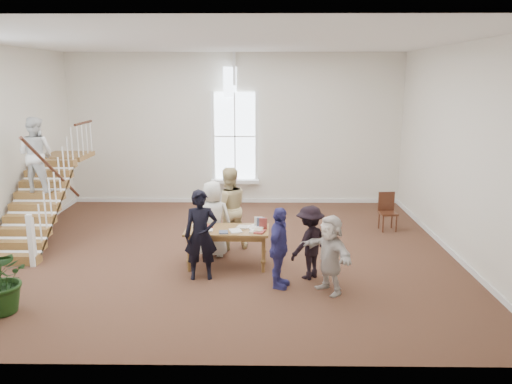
{
  "coord_description": "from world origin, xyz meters",
  "views": [
    {
      "loc": [
        0.83,
        -10.51,
        3.79
      ],
      "look_at": [
        0.69,
        0.4,
        1.27
      ],
      "focal_mm": 35.0,
      "sensor_mm": 36.0,
      "label": 1
    }
  ],
  "objects_px": {
    "side_chair": "(387,209)",
    "library_table": "(229,233)",
    "person_yellow": "(228,208)",
    "woman_cluster_c": "(330,254)",
    "woman_cluster_a": "(279,248)",
    "police_officer": "(201,235)",
    "elderly_woman": "(213,219)",
    "floor_plant": "(2,279)",
    "woman_cluster_b": "(310,242)"
  },
  "relations": [
    {
      "from": "woman_cluster_a",
      "to": "side_chair",
      "type": "height_order",
      "value": "woman_cluster_a"
    },
    {
      "from": "woman_cluster_c",
      "to": "side_chair",
      "type": "relative_size",
      "value": 1.49
    },
    {
      "from": "woman_cluster_a",
      "to": "side_chair",
      "type": "relative_size",
      "value": 1.58
    },
    {
      "from": "elderly_woman",
      "to": "woman_cluster_b",
      "type": "height_order",
      "value": "elderly_woman"
    },
    {
      "from": "side_chair",
      "to": "police_officer",
      "type": "bearing_deg",
      "value": -148.07
    },
    {
      "from": "police_officer",
      "to": "floor_plant",
      "type": "relative_size",
      "value": 1.5
    },
    {
      "from": "police_officer",
      "to": "person_yellow",
      "type": "xyz_separation_m",
      "value": [
        0.4,
        1.75,
        0.06
      ]
    },
    {
      "from": "side_chair",
      "to": "floor_plant",
      "type": "bearing_deg",
      "value": -152.26
    },
    {
      "from": "woman_cluster_b",
      "to": "floor_plant",
      "type": "xyz_separation_m",
      "value": [
        -5.14,
        -1.54,
        -0.14
      ]
    },
    {
      "from": "woman_cluster_c",
      "to": "police_officer",
      "type": "bearing_deg",
      "value": -135.9
    },
    {
      "from": "library_table",
      "to": "police_officer",
      "type": "distance_m",
      "value": 0.83
    },
    {
      "from": "woman_cluster_c",
      "to": "floor_plant",
      "type": "relative_size",
      "value": 1.24
    },
    {
      "from": "police_officer",
      "to": "elderly_woman",
      "type": "bearing_deg",
      "value": 78.95
    },
    {
      "from": "police_officer",
      "to": "side_chair",
      "type": "relative_size",
      "value": 1.81
    },
    {
      "from": "police_officer",
      "to": "woman_cluster_c",
      "type": "xyz_separation_m",
      "value": [
        2.37,
        -0.6,
        -0.15
      ]
    },
    {
      "from": "woman_cluster_a",
      "to": "elderly_woman",
      "type": "bearing_deg",
      "value": 57.68
    },
    {
      "from": "elderly_woman",
      "to": "floor_plant",
      "type": "height_order",
      "value": "elderly_woman"
    },
    {
      "from": "elderly_woman",
      "to": "woman_cluster_c",
      "type": "height_order",
      "value": "elderly_woman"
    },
    {
      "from": "person_yellow",
      "to": "police_officer",
      "type": "bearing_deg",
      "value": 59.88
    },
    {
      "from": "library_table",
      "to": "floor_plant",
      "type": "distance_m",
      "value": 4.15
    },
    {
      "from": "elderly_woman",
      "to": "side_chair",
      "type": "height_order",
      "value": "elderly_woman"
    },
    {
      "from": "side_chair",
      "to": "library_table",
      "type": "bearing_deg",
      "value": -150.98
    },
    {
      "from": "woman_cluster_a",
      "to": "police_officer",
      "type": "bearing_deg",
      "value": 92.8
    },
    {
      "from": "woman_cluster_a",
      "to": "side_chair",
      "type": "xyz_separation_m",
      "value": [
        2.85,
        3.61,
        -0.23
      ]
    },
    {
      "from": "library_table",
      "to": "person_yellow",
      "type": "relative_size",
      "value": 0.92
    },
    {
      "from": "person_yellow",
      "to": "woman_cluster_a",
      "type": "distance_m",
      "value": 2.41
    },
    {
      "from": "library_table",
      "to": "elderly_woman",
      "type": "height_order",
      "value": "elderly_woman"
    },
    {
      "from": "elderly_woman",
      "to": "woman_cluster_c",
      "type": "relative_size",
      "value": 1.15
    },
    {
      "from": "library_table",
      "to": "elderly_woman",
      "type": "bearing_deg",
      "value": 123.96
    },
    {
      "from": "library_table",
      "to": "elderly_woman",
      "type": "relative_size",
      "value": 1.03
    },
    {
      "from": "woman_cluster_c",
      "to": "side_chair",
      "type": "height_order",
      "value": "woman_cluster_c"
    },
    {
      "from": "person_yellow",
      "to": "side_chair",
      "type": "distance_m",
      "value": 4.21
    },
    {
      "from": "person_yellow",
      "to": "woman_cluster_a",
      "type": "relative_size",
      "value": 1.23
    },
    {
      "from": "library_table",
      "to": "woman_cluster_a",
      "type": "relative_size",
      "value": 1.12
    },
    {
      "from": "woman_cluster_b",
      "to": "elderly_woman",
      "type": "bearing_deg",
      "value": -75.52
    },
    {
      "from": "floor_plant",
      "to": "person_yellow",
      "type": "bearing_deg",
      "value": 42.99
    },
    {
      "from": "library_table",
      "to": "side_chair",
      "type": "xyz_separation_m",
      "value": [
        3.84,
        2.56,
        -0.17
      ]
    },
    {
      "from": "library_table",
      "to": "elderly_woman",
      "type": "xyz_separation_m",
      "value": [
        -0.38,
        0.6,
        0.12
      ]
    },
    {
      "from": "woman_cluster_c",
      "to": "woman_cluster_a",
      "type": "bearing_deg",
      "value": -134.25
    },
    {
      "from": "police_officer",
      "to": "library_table",
      "type": "bearing_deg",
      "value": 46.93
    },
    {
      "from": "police_officer",
      "to": "person_yellow",
      "type": "bearing_deg",
      "value": 70.65
    },
    {
      "from": "woman_cluster_a",
      "to": "floor_plant",
      "type": "height_order",
      "value": "woman_cluster_a"
    },
    {
      "from": "woman_cluster_a",
      "to": "woman_cluster_c",
      "type": "relative_size",
      "value": 1.06
    },
    {
      "from": "woman_cluster_b",
      "to": "side_chair",
      "type": "bearing_deg",
      "value": -169.67
    },
    {
      "from": "woman_cluster_c",
      "to": "woman_cluster_b",
      "type": "bearing_deg",
      "value": 173.05
    },
    {
      "from": "side_chair",
      "to": "woman_cluster_c",
      "type": "bearing_deg",
      "value": -121.84
    },
    {
      "from": "woman_cluster_a",
      "to": "woman_cluster_c",
      "type": "distance_m",
      "value": 0.92
    },
    {
      "from": "person_yellow",
      "to": "side_chair",
      "type": "height_order",
      "value": "person_yellow"
    },
    {
      "from": "elderly_woman",
      "to": "woman_cluster_c",
      "type": "distance_m",
      "value": 2.93
    },
    {
      "from": "library_table",
      "to": "person_yellow",
      "type": "distance_m",
      "value": 1.12
    }
  ]
}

